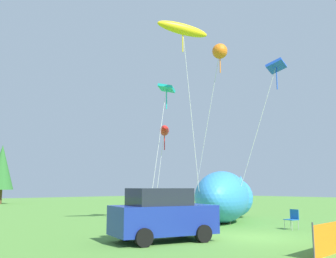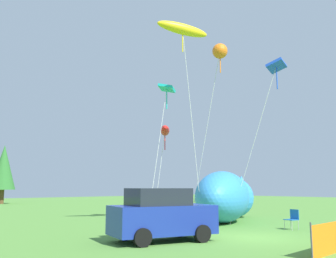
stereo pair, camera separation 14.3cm
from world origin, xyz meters
name	(u,v)px [view 1 (the left image)]	position (x,y,z in m)	size (l,w,h in m)	color
ground_plane	(252,238)	(0.00, 0.00, 0.00)	(120.00, 120.00, 0.00)	#548C38
parked_car	(162,215)	(-3.42, 1.63, 0.98)	(4.24, 2.79, 1.99)	navy
folding_chair	(293,218)	(3.92, 0.36, 0.56)	(0.62, 0.62, 0.95)	#1959A5
inflatable_cat	(225,198)	(4.90, 5.27, 1.36)	(8.34, 6.11, 2.94)	#338CD8
kite_red_lizard	(164,131)	(3.51, 9.22, 5.76)	(2.28, 2.19, 6.18)	silver
kite_teal_diamond	(166,91)	(1.79, 7.15, 7.84)	(2.49, 1.25, 8.24)	silver
kite_yellow_hero	(183,30)	(0.54, 4.45, 10.51)	(2.97, 1.78, 11.06)	silver
kite_blue_box	(275,69)	(4.39, 1.21, 8.34)	(1.49, 3.24, 8.84)	silver
kite_orange_flower	(220,52)	(3.11, 4.00, 9.77)	(0.88, 2.99, 10.26)	silver
horizon_tree_east	(1,167)	(2.80, 38.04, 4.36)	(2.98, 2.98, 7.10)	brown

